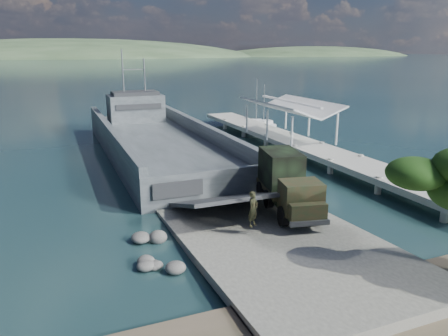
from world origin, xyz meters
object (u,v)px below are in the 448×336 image
pier (294,136)px  military_truck (287,183)px  landing_craft (157,146)px  soldier (253,215)px  sailboat_near (264,124)px  sailboat_far (256,124)px

pier → military_truck: size_ratio=5.52×
landing_craft → soldier: (-0.06, -22.38, 0.59)m
landing_craft → soldier: 22.39m
sailboat_near → sailboat_far: sailboat_far is taller
military_truck → sailboat_near: bearing=77.1°
pier → sailboat_near: (4.10, 14.69, -1.28)m
pier → sailboat_far: (2.95, 14.83, -1.24)m
pier → soldier: bearing=-126.9°
sailboat_near → sailboat_far: size_ratio=0.88×
pier → sailboat_near: bearing=74.4°
sailboat_far → soldier: bearing=-96.6°
military_truck → sailboat_far: size_ratio=1.17×
landing_craft → sailboat_far: bearing=34.1°
soldier → sailboat_near: 37.92m
soldier → sailboat_near: (18.07, 33.31, -1.20)m
military_truck → sailboat_near: 34.00m
pier → landing_craft: landing_craft is taller
sailboat_far → landing_craft: bearing=-126.4°
landing_craft → sailboat_near: landing_craft is taller
pier → sailboat_far: sailboat_far is taller
sailboat_near → sailboat_far: 1.16m
pier → military_truck: pier is taller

